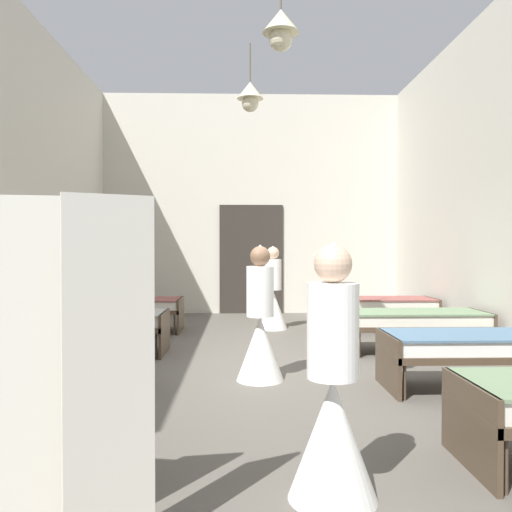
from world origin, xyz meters
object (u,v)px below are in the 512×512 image
at_px(bed_left_row_2, 96,322).
at_px(nurse_far_aisle, 333,408).
at_px(nurse_mid_aisle, 273,299).
at_px(nurse_near_aisle, 260,332).
at_px(bed_right_row_1, 478,347).
at_px(bed_left_row_3, 127,306).
at_px(bed_right_row_3, 379,306).
at_px(bed_right_row_2, 416,321).
at_px(privacy_screen, 20,377).
at_px(bed_left_row_1, 43,349).

xyz_separation_m(bed_left_row_2, nurse_far_aisle, (2.51, -4.18, 0.09)).
bearing_deg(nurse_mid_aisle, nurse_near_aisle, -98.40).
xyz_separation_m(bed_right_row_1, bed_left_row_3, (-4.41, 3.80, 0.00)).
distance_m(bed_right_row_3, nurse_near_aisle, 4.04).
bearing_deg(bed_right_row_2, bed_right_row_3, 90.00).
relative_size(bed_right_row_1, bed_right_row_2, 1.00).
height_order(bed_right_row_3, privacy_screen, privacy_screen).
height_order(bed_left_row_1, nurse_far_aisle, nurse_far_aisle).
relative_size(bed_right_row_1, bed_left_row_2, 1.00).
bearing_deg(nurse_near_aisle, bed_right_row_1, -145.36).
bearing_deg(bed_left_row_1, bed_right_row_1, 0.00).
height_order(bed_right_row_3, nurse_far_aisle, nurse_far_aisle).
relative_size(nurse_near_aisle, nurse_far_aisle, 1.00).
relative_size(bed_left_row_1, bed_left_row_3, 1.00).
height_order(bed_right_row_1, bed_left_row_3, same).
bearing_deg(bed_left_row_1, privacy_screen, -71.36).
height_order(bed_right_row_2, bed_right_row_3, same).
distance_m(bed_left_row_1, bed_left_row_2, 1.90).
bearing_deg(privacy_screen, nurse_mid_aisle, 68.67).
height_order(nurse_near_aisle, privacy_screen, privacy_screen).
xyz_separation_m(bed_left_row_2, privacy_screen, (0.95, -4.72, 0.41)).
height_order(bed_left_row_2, bed_right_row_3, same).
xyz_separation_m(bed_right_row_1, nurse_near_aisle, (-2.22, 0.43, 0.09)).
height_order(bed_left_row_2, privacy_screen, privacy_screen).
height_order(nurse_far_aisle, privacy_screen, privacy_screen).
distance_m(bed_right_row_1, nurse_mid_aisle, 4.43).
bearing_deg(bed_right_row_2, bed_left_row_1, -156.68).
distance_m(bed_left_row_2, nurse_near_aisle, 2.64).
relative_size(bed_right_row_3, privacy_screen, 1.12).
bearing_deg(bed_left_row_3, nurse_far_aisle, -67.58).
distance_m(bed_right_row_2, nurse_far_aisle, 4.59).
height_order(bed_left_row_1, bed_right_row_3, same).
bearing_deg(bed_right_row_2, privacy_screen, -126.24).
bearing_deg(nurse_mid_aisle, bed_right_row_2, -51.47).
bearing_deg(bed_right_row_2, bed_left_row_2, 180.00).
distance_m(bed_right_row_3, privacy_screen, 7.48).
bearing_deg(bed_left_row_2, privacy_screen, -78.61).
distance_m(bed_left_row_3, bed_right_row_3, 4.41).
relative_size(nurse_mid_aisle, privacy_screen, 0.87).
bearing_deg(bed_right_row_3, nurse_far_aisle, -107.33).
bearing_deg(nurse_near_aisle, nurse_far_aisle, 142.25).
bearing_deg(nurse_near_aisle, bed_right_row_3, -77.82).
xyz_separation_m(bed_right_row_3, nurse_near_aisle, (-2.22, -3.37, 0.09)).
distance_m(bed_right_row_2, nurse_mid_aisle, 2.82).
bearing_deg(nurse_mid_aisle, bed_right_row_1, -67.88).
bearing_deg(bed_right_row_2, nurse_far_aisle, -114.40).
height_order(bed_right_row_1, bed_left_row_2, same).
bearing_deg(nurse_far_aisle, nurse_near_aisle, -8.29).
xyz_separation_m(bed_left_row_2, nurse_near_aisle, (2.19, -1.47, 0.09)).
relative_size(bed_right_row_1, bed_right_row_3, 1.00).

